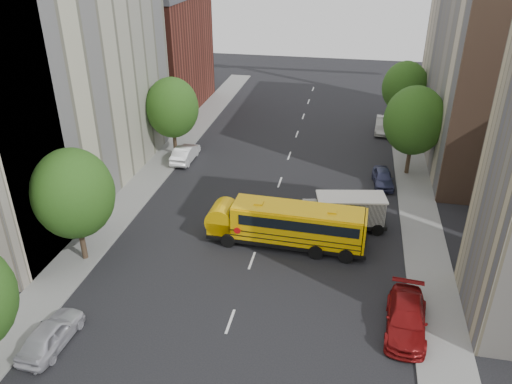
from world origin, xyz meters
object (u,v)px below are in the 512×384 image
(street_tree_1, at_px, (73,194))
(parked_car_0, at_px, (51,334))
(parked_car_3, at_px, (406,318))
(street_tree_2, at_px, (172,108))
(school_bus, at_px, (286,223))
(parked_car_4, at_px, (383,178))
(street_tree_5, at_px, (405,87))
(safari_truck, at_px, (344,211))
(parked_car_5, at_px, (384,125))
(street_tree_4, at_px, (414,121))
(parked_car_1, at_px, (185,153))

(street_tree_1, height_order, parked_car_0, street_tree_1)
(parked_car_0, distance_m, parked_car_3, 19.05)
(street_tree_2, bearing_deg, school_bus, -46.53)
(street_tree_2, relative_size, parked_car_4, 1.92)
(street_tree_1, bearing_deg, street_tree_5, 53.75)
(street_tree_2, height_order, street_tree_5, street_tree_2)
(street_tree_2, relative_size, school_bus, 0.69)
(school_bus, relative_size, safari_truck, 1.72)
(street_tree_2, xyz_separation_m, school_bus, (12.88, -13.58, -3.09))
(street_tree_1, distance_m, parked_car_5, 35.28)
(school_bus, xyz_separation_m, parked_car_4, (6.92, 10.83, -1.05))
(street_tree_2, relative_size, street_tree_5, 1.03)
(street_tree_4, height_order, school_bus, street_tree_4)
(parked_car_5, bearing_deg, street_tree_1, -121.12)
(parked_car_5, bearing_deg, parked_car_3, -85.18)
(parked_car_4, bearing_deg, street_tree_2, 166.96)
(parked_car_1, bearing_deg, parked_car_0, 92.01)
(parked_car_0, bearing_deg, parked_car_5, -114.33)
(parked_car_3, bearing_deg, parked_car_4, 96.97)
(parked_car_1, xyz_separation_m, parked_car_5, (18.78, 11.79, 0.03))
(street_tree_4, height_order, parked_car_4, street_tree_4)
(school_bus, xyz_separation_m, parked_car_0, (-10.68, -12.01, -0.99))
(parked_car_0, bearing_deg, parked_car_4, -125.56)
(street_tree_5, xyz_separation_m, parked_car_4, (-2.20, -14.75, -4.02))
(street_tree_5, distance_m, parked_car_3, 32.93)
(parked_car_1, bearing_deg, school_bus, 132.85)
(street_tree_1, height_order, parked_car_1, street_tree_1)
(street_tree_1, height_order, street_tree_2, street_tree_1)
(street_tree_2, bearing_deg, parked_car_1, -39.47)
(safari_truck, bearing_deg, school_bus, -152.73)
(street_tree_1, xyz_separation_m, parked_car_1, (1.40, 16.85, -4.19))
(street_tree_1, height_order, safari_truck, street_tree_1)
(safari_truck, relative_size, parked_car_3, 1.21)
(street_tree_5, distance_m, parked_car_4, 15.45)
(street_tree_1, relative_size, parked_car_1, 1.72)
(street_tree_2, xyz_separation_m, street_tree_5, (22.00, 12.00, -0.12))
(street_tree_2, bearing_deg, parked_car_0, -85.09)
(street_tree_4, distance_m, parked_car_0, 32.64)
(safari_truck, xyz_separation_m, parked_car_4, (3.04, 7.81, -0.71))
(school_bus, distance_m, parked_car_3, 10.52)
(school_bus, bearing_deg, safari_truck, 39.94)
(street_tree_4, relative_size, parked_car_0, 1.84)
(street_tree_2, bearing_deg, parked_car_5, 27.80)
(street_tree_1, xyz_separation_m, safari_truck, (16.76, 7.44, -3.56))
(street_tree_5, bearing_deg, parked_car_4, -98.48)
(street_tree_4, bearing_deg, street_tree_5, 90.00)
(safari_truck, distance_m, parked_car_5, 21.48)
(parked_car_1, height_order, parked_car_4, parked_car_1)
(parked_car_1, distance_m, parked_car_3, 27.37)
(safari_truck, bearing_deg, street_tree_2, 137.12)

